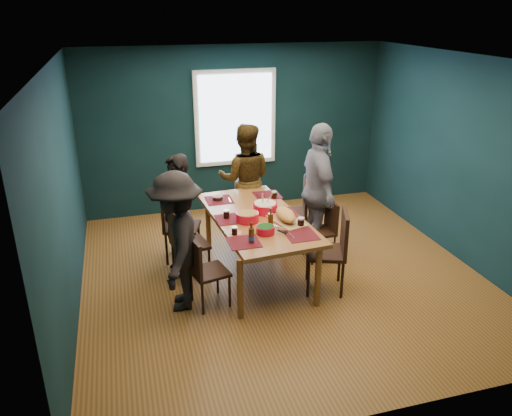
{
  "coord_description": "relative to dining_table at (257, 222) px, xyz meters",
  "views": [
    {
      "loc": [
        -1.85,
        -5.4,
        3.27
      ],
      "look_at": [
        -0.31,
        0.11,
        0.92
      ],
      "focal_mm": 35.0,
      "sensor_mm": 36.0,
      "label": 1
    }
  ],
  "objects": [
    {
      "name": "chair_right_far",
      "position": [
        0.81,
        0.69,
        -0.16
      ],
      "size": [
        0.54,
        0.54,
        0.96
      ],
      "rotation": [
        0.0,
        0.0,
        -0.29
      ],
      "color": "black",
      "rests_on": "floor"
    },
    {
      "name": "cola_glass_a",
      "position": [
        -0.39,
        -0.45,
        0.13
      ],
      "size": [
        0.07,
        0.07,
        0.1
      ],
      "color": "black",
      "rests_on": "dining_table"
    },
    {
      "name": "person_near_left",
      "position": [
        -1.06,
        -0.52,
        0.1
      ],
      "size": [
        0.8,
        1.15,
        1.63
      ],
      "primitive_type": "imported",
      "rotation": [
        0.0,
        0.0,
        4.51
      ],
      "color": "black",
      "rests_on": "floor"
    },
    {
      "name": "beer_bottle_b",
      "position": [
        0.07,
        -0.37,
        0.17
      ],
      "size": [
        0.06,
        0.06,
        0.25
      ],
      "color": "#4A260D",
      "rests_on": "dining_table"
    },
    {
      "name": "small_bowl",
      "position": [
        -0.36,
        0.69,
        0.11
      ],
      "size": [
        0.14,
        0.14,
        0.06
      ],
      "color": "black",
      "rests_on": "dining_table"
    },
    {
      "name": "napkin_b",
      "position": [
        -0.36,
        -0.41,
        0.08
      ],
      "size": [
        0.16,
        0.16,
        0.0
      ],
      "primitive_type": "cube",
      "rotation": [
        0.0,
        0.0,
        -0.43
      ],
      "color": "#DA6E5C",
      "rests_on": "dining_table"
    },
    {
      "name": "bowl_dumpling",
      "position": [
        0.14,
        0.1,
        0.15
      ],
      "size": [
        0.32,
        0.32,
        0.29
      ],
      "color": "red",
      "rests_on": "dining_table"
    },
    {
      "name": "napkin_c",
      "position": [
        0.35,
        -0.7,
        0.08
      ],
      "size": [
        0.16,
        0.16,
        0.0
      ],
      "primitive_type": "cube",
      "rotation": [
        0.0,
        0.0,
        -0.09
      ],
      "color": "#DA6E5C",
      "rests_on": "dining_table"
    },
    {
      "name": "chair_left_far",
      "position": [
        -0.96,
        0.65,
        -0.15
      ],
      "size": [
        0.56,
        0.56,
        0.98
      ],
      "rotation": [
        0.0,
        0.0,
        -0.32
      ],
      "color": "black",
      "rests_on": "floor"
    },
    {
      "name": "cola_glass_d",
      "position": [
        -0.38,
        0.04,
        0.14
      ],
      "size": [
        0.08,
        0.08,
        0.11
      ],
      "color": "black",
      "rests_on": "dining_table"
    },
    {
      "name": "beer_bottle_a",
      "position": [
        -0.26,
        -0.71,
        0.16
      ],
      "size": [
        0.07,
        0.07,
        0.25
      ],
      "color": "#4A260D",
      "rests_on": "dining_table"
    },
    {
      "name": "person_back",
      "position": [
        0.18,
        1.29,
        0.12
      ],
      "size": [
        0.98,
        0.86,
        1.68
      ],
      "primitive_type": "imported",
      "rotation": [
        0.0,
        0.0,
        2.83
      ],
      "color": "black",
      "rests_on": "floor"
    },
    {
      "name": "room",
      "position": [
        0.29,
        0.11,
        0.65
      ],
      "size": [
        5.01,
        5.01,
        2.71
      ],
      "color": "#9B642D",
      "rests_on": "ground"
    },
    {
      "name": "dining_table",
      "position": [
        0.0,
        0.0,
        0.0
      ],
      "size": [
        1.2,
        2.16,
        0.79
      ],
      "rotation": [
        0.0,
        0.0,
        0.08
      ],
      "color": "#94532C",
      "rests_on": "floor"
    },
    {
      "name": "cola_glass_b",
      "position": [
        0.42,
        -0.45,
        0.14
      ],
      "size": [
        0.08,
        0.08,
        0.12
      ],
      "color": "black",
      "rests_on": "dining_table"
    },
    {
      "name": "person_right",
      "position": [
        0.96,
        0.32,
        0.21
      ],
      "size": [
        0.53,
        1.12,
        1.85
      ],
      "primitive_type": "imported",
      "rotation": [
        0.0,
        0.0,
        1.49
      ],
      "color": "silver",
      "rests_on": "floor"
    },
    {
      "name": "chair_right_near",
      "position": [
        0.77,
        -0.67,
        -0.12
      ],
      "size": [
        0.6,
        0.6,
        1.03
      ],
      "rotation": [
        0.0,
        0.0,
        -0.34
      ],
      "color": "black",
      "rests_on": "floor"
    },
    {
      "name": "napkin_a",
      "position": [
        0.41,
        0.04,
        0.08
      ],
      "size": [
        0.18,
        0.18,
        0.0
      ],
      "primitive_type": "cube",
      "rotation": [
        0.0,
        0.0,
        0.2
      ],
      "color": "#DA6E5C",
      "rests_on": "dining_table"
    },
    {
      "name": "chair_left_mid",
      "position": [
        -0.93,
        0.1,
        -0.17
      ],
      "size": [
        0.49,
        0.49,
        0.93
      ],
      "rotation": [
        0.0,
        0.0,
        0.19
      ],
      "color": "black",
      "rests_on": "floor"
    },
    {
      "name": "person_far_left",
      "position": [
        -0.95,
        0.29,
        0.08
      ],
      "size": [
        0.54,
        0.67,
        1.59
      ],
      "primitive_type": "imported",
      "rotation": [
        0.0,
        0.0,
        5.04
      ],
      "color": "black",
      "rests_on": "floor"
    },
    {
      "name": "bowl_salad",
      "position": [
        -0.15,
        -0.12,
        0.14
      ],
      "size": [
        0.28,
        0.28,
        0.12
      ],
      "color": "red",
      "rests_on": "dining_table"
    },
    {
      "name": "cutting_board",
      "position": [
        0.3,
        -0.25,
        0.15
      ],
      "size": [
        0.42,
        0.72,
        0.16
      ],
      "rotation": [
        0.0,
        0.0,
        0.26
      ],
      "color": "tan",
      "rests_on": "dining_table"
    },
    {
      "name": "chair_right_mid",
      "position": [
        1.0,
        0.14,
        -0.24
      ],
      "size": [
        0.38,
        0.38,
        0.82
      ],
      "rotation": [
        0.0,
        0.0,
        0.04
      ],
      "color": "black",
      "rests_on": "floor"
    },
    {
      "name": "chair_left_near",
      "position": [
        -0.81,
        -0.6,
        -0.21
      ],
      "size": [
        0.47,
        0.47,
        0.87
      ],
      "rotation": [
        0.0,
        0.0,
        0.22
      ],
      "color": "black",
      "rests_on": "floor"
    },
    {
      "name": "bowl_herbs",
      "position": [
        -0.04,
        -0.52,
        0.13
      ],
      "size": [
        0.22,
        0.22,
        0.1
      ],
      "color": "red",
      "rests_on": "dining_table"
    },
    {
      "name": "cola_glass_c",
      "position": [
        0.4,
        0.54,
        0.13
      ],
      "size": [
        0.07,
        0.07,
        0.1
      ],
      "color": "black",
      "rests_on": "dining_table"
    }
  ]
}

